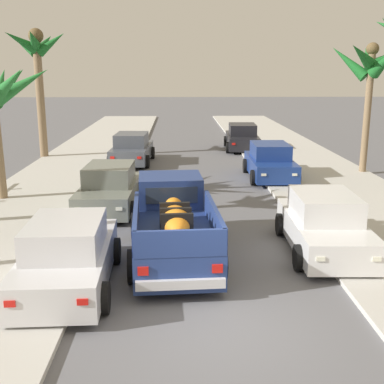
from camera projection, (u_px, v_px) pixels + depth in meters
The scene contains 14 objects.
ground_plane at pixel (220, 326), 9.22m from camera, with size 160.00×160.00×0.00m, color slate.
sidewalk_left at pixel (66, 183), 20.70m from camera, with size 5.18×60.00×0.12m, color beige.
sidewalk_right at pixel (324, 181), 21.01m from camera, with size 5.18×60.00×0.12m, color beige.
curb_left at pixel (95, 183), 20.73m from camera, with size 0.16×60.00×0.10m, color silver.
curb_right at pixel (296, 181), 20.97m from camera, with size 0.16×60.00×0.10m, color silver.
pickup_truck at pixel (173, 225), 12.56m from camera, with size 2.44×5.31×1.80m.
car_left_near at pixel (68, 256), 10.74m from camera, with size 2.12×4.30×1.54m.
car_right_near at pixel (242, 138), 29.46m from camera, with size 2.18×4.33×1.54m.
car_left_mid at pixel (110, 189), 16.83m from camera, with size 2.11×4.30×1.54m.
car_right_mid at pixel (132, 149), 25.18m from camera, with size 2.18×4.33×1.54m.
car_left_far at pixel (270, 162), 21.65m from camera, with size 2.06×4.28×1.54m.
car_right_far at pixel (324, 225), 12.92m from camera, with size 2.13×4.31×1.54m.
palm_tree_left_fore at pixel (370, 65), 21.56m from camera, with size 3.46×3.93×5.88m.
palm_tree_left_mid at pixel (36, 56), 25.50m from camera, with size 3.61×3.93×6.72m.
Camera 1 is at (-0.76, -8.33, 4.64)m, focal length 46.37 mm.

